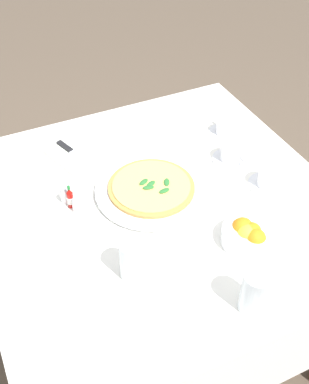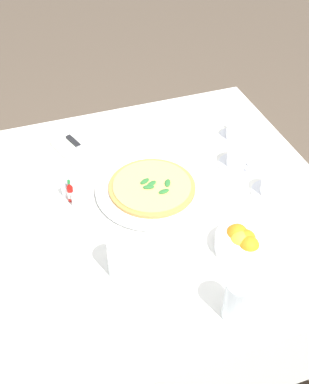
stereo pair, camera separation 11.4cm
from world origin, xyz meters
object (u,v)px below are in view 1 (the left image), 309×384
at_px(coffee_cup_near_left, 232,153).
at_px(coffee_cup_far_left, 270,178).
at_px(pepper_shaker, 65,196).
at_px(hot_sauce_bottle, 70,198).
at_px(water_glass_far_right, 133,262).
at_px(pizza_plate, 152,190).
at_px(coffee_cup_right_edge, 226,128).
at_px(citrus_bowl, 248,235).
at_px(dinner_knife, 74,153).
at_px(pizza, 152,187).
at_px(napkin_folded, 74,156).
at_px(water_glass_left_edge, 255,293).
at_px(salt_shaker, 77,205).

height_order(coffee_cup_near_left, coffee_cup_far_left, same).
bearing_deg(pepper_shaker, hot_sauce_bottle, 19.65).
bearing_deg(coffee_cup_far_left, water_glass_far_right, -74.92).
xyz_separation_m(pizza_plate, hot_sauce_bottle, (-0.05, -0.25, 0.02)).
xyz_separation_m(coffee_cup_right_edge, citrus_bowl, (0.48, -0.22, 0.00)).
bearing_deg(coffee_cup_far_left, coffee_cup_near_left, -166.47).
relative_size(dinner_knife, pepper_shaker, 3.39).
xyz_separation_m(pizza, pepper_shaker, (-0.08, -0.26, 0.00)).
xyz_separation_m(pizza, citrus_bowl, (0.31, 0.16, 0.00)).
bearing_deg(napkin_folded, pizza_plate, 13.91).
height_order(citrus_bowl, hot_sauce_bottle, hot_sauce_bottle).
bearing_deg(water_glass_left_edge, water_glass_far_right, -133.74).
xyz_separation_m(water_glass_left_edge, dinner_knife, (-0.77, -0.22, -0.03)).
height_order(coffee_cup_far_left, hot_sauce_bottle, hot_sauce_bottle).
xyz_separation_m(dinner_knife, hot_sauce_bottle, (0.22, -0.08, 0.01)).
relative_size(citrus_bowl, hot_sauce_bottle, 1.81).
bearing_deg(citrus_bowl, salt_shaker, -129.17).
bearing_deg(coffee_cup_near_left, coffee_cup_right_edge, 155.44).
bearing_deg(napkin_folded, salt_shaker, -33.58).
bearing_deg(salt_shaker, water_glass_left_edge, 29.29).
bearing_deg(coffee_cup_near_left, salt_shaker, -88.72).
xyz_separation_m(coffee_cup_right_edge, water_glass_far_right, (0.45, -0.57, 0.03)).
bearing_deg(pizza_plate, coffee_cup_far_left, 69.86).
bearing_deg(water_glass_far_right, water_glass_left_edge, 46.26).
bearing_deg(salt_shaker, coffee_cup_far_left, 75.88).
height_order(coffee_cup_near_left, coffee_cup_right_edge, coffee_cup_near_left).
distance_m(pizza_plate, coffee_cup_right_edge, 0.42).
height_order(coffee_cup_far_left, water_glass_far_right, water_glass_far_right).
xyz_separation_m(coffee_cup_right_edge, hot_sauce_bottle, (0.13, -0.63, 0.01)).
distance_m(pizza, coffee_cup_near_left, 0.32).
relative_size(coffee_cup_right_edge, pepper_shaker, 2.36).
relative_size(coffee_cup_near_left, citrus_bowl, 0.87).
xyz_separation_m(napkin_folded, salt_shaker, (0.25, -0.07, 0.02)).
bearing_deg(water_glass_left_edge, napkin_folded, -164.20).
height_order(water_glass_far_right, hot_sauce_bottle, water_glass_far_right).
distance_m(salt_shaker, pepper_shaker, 0.06).
bearing_deg(pepper_shaker, coffee_cup_right_edge, 98.79).
xyz_separation_m(dinner_knife, citrus_bowl, (0.58, 0.33, 0.00)).
distance_m(citrus_bowl, hot_sauce_bottle, 0.54).
height_order(water_glass_left_edge, dinner_knife, water_glass_left_edge).
relative_size(napkin_folded, hot_sauce_bottle, 3.00).
distance_m(pizza, pepper_shaker, 0.27).
xyz_separation_m(pizza, water_glass_far_right, (0.28, -0.18, 0.03)).
bearing_deg(coffee_cup_right_edge, napkin_folded, -100.19).
xyz_separation_m(dinner_knife, salt_shaker, (0.25, -0.07, 0.00)).
bearing_deg(coffee_cup_near_left, water_glass_far_right, -58.35).
height_order(salt_shaker, pepper_shaker, same).
xyz_separation_m(coffee_cup_near_left, water_glass_far_right, (0.31, -0.50, 0.02)).
bearing_deg(hot_sauce_bottle, coffee_cup_far_left, 73.65).
height_order(coffee_cup_right_edge, water_glass_left_edge, water_glass_left_edge).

